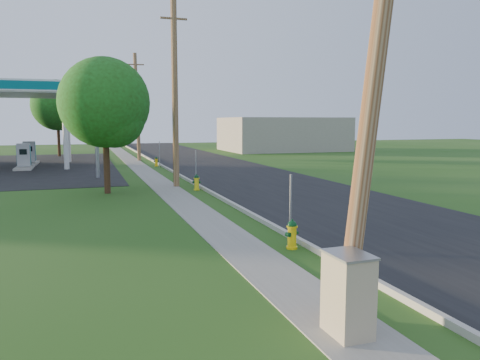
# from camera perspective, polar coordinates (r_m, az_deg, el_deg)

# --- Properties ---
(ground_plane) EXTENTS (140.00, 140.00, 0.00)m
(ground_plane) POSITION_cam_1_polar(r_m,az_deg,el_deg) (10.09, 15.06, -13.33)
(ground_plane) COLOR #1B4810
(ground_plane) RESTS_ON ground
(road) EXTENTS (8.00, 120.00, 0.02)m
(road) POSITION_cam_1_polar(r_m,az_deg,el_deg) (20.65, 10.13, -2.69)
(road) COLOR black
(road) RESTS_ON ground
(curb) EXTENTS (0.15, 120.00, 0.15)m
(curb) POSITION_cam_1_polar(r_m,az_deg,el_deg) (19.06, -0.49, -3.19)
(curb) COLOR #ABA79C
(curb) RESTS_ON ground
(sidewalk) EXTENTS (1.50, 120.00, 0.03)m
(sidewalk) POSITION_cam_1_polar(r_m,az_deg,el_deg) (18.61, -5.63, -3.66)
(sidewalk) COLOR gray
(sidewalk) RESTS_ON ground
(utility_pole_near) EXTENTS (1.40, 0.32, 9.48)m
(utility_pole_near) POSITION_cam_1_polar(r_m,az_deg,el_deg) (8.41, 16.53, 15.88)
(utility_pole_near) COLOR brown
(utility_pole_near) RESTS_ON ground
(utility_pole_mid) EXTENTS (1.40, 0.32, 9.80)m
(utility_pole_mid) POSITION_cam_1_polar(r_m,az_deg,el_deg) (25.32, -7.93, 10.37)
(utility_pole_mid) COLOR brown
(utility_pole_mid) RESTS_ON ground
(utility_pole_far) EXTENTS (1.40, 0.32, 9.50)m
(utility_pole_far) POSITION_cam_1_polar(r_m,az_deg,el_deg) (43.11, -12.43, 8.69)
(utility_pole_far) COLOR brown
(utility_pole_far) RESTS_ON ground
(sign_post_near) EXTENTS (0.05, 0.04, 2.00)m
(sign_post_near) POSITION_cam_1_polar(r_m,az_deg,el_deg) (13.49, 6.18, -3.54)
(sign_post_near) COLOR gray
(sign_post_near) RESTS_ON ground
(sign_post_mid) EXTENTS (0.05, 0.04, 2.00)m
(sign_post_mid) POSITION_cam_1_polar(r_m,az_deg,el_deg) (24.60, -5.40, 1.28)
(sign_post_mid) COLOR gray
(sign_post_mid) RESTS_ON ground
(sign_post_far) EXTENTS (0.05, 0.04, 2.00)m
(sign_post_far) POSITION_cam_1_polar(r_m,az_deg,el_deg) (36.54, -9.79, 3.10)
(sign_post_far) COLOR gray
(sign_post_far) RESTS_ON ground
(fuel_pump_ne) EXTENTS (1.20, 3.20, 1.90)m
(fuel_pump_ne) POSITION_cam_1_polar(r_m,az_deg,el_deg) (38.16, -24.84, 2.29)
(fuel_pump_ne) COLOR #ABA79C
(fuel_pump_ne) RESTS_ON ground
(fuel_pump_se) EXTENTS (1.20, 3.20, 1.90)m
(fuel_pump_se) POSITION_cam_1_polar(r_m,az_deg,el_deg) (42.13, -24.26, 2.71)
(fuel_pump_se) COLOR #ABA79C
(fuel_pump_se) RESTS_ON ground
(price_pylon) EXTENTS (0.34, 2.04, 6.85)m
(price_pylon) POSITION_cam_1_polar(r_m,az_deg,el_deg) (30.40, -17.29, 10.46)
(price_pylon) COLOR gray
(price_pylon) RESTS_ON ground
(distant_building) EXTENTS (14.00, 10.00, 4.00)m
(distant_building) POSITION_cam_1_polar(r_m,az_deg,el_deg) (57.77, 5.26, 5.59)
(distant_building) COLOR gray
(distant_building) RESTS_ON ground
(tree_verge) EXTENTS (4.33, 4.33, 6.57)m
(tree_verge) POSITION_cam_1_polar(r_m,az_deg,el_deg) (23.54, -15.93, 8.65)
(tree_verge) COLOR #322214
(tree_verge) RESTS_ON ground
(tree_lot) EXTENTS (5.08, 5.08, 7.70)m
(tree_lot) POSITION_cam_1_polar(r_m,az_deg,el_deg) (50.82, -21.28, 8.29)
(tree_lot) COLOR #322214
(tree_lot) RESTS_ON ground
(hydrant_near) EXTENTS (0.43, 0.38, 0.83)m
(hydrant_near) POSITION_cam_1_polar(r_m,az_deg,el_deg) (13.02, 6.37, -6.59)
(hydrant_near) COLOR yellow
(hydrant_near) RESTS_ON ground
(hydrant_mid) EXTENTS (0.43, 0.38, 0.83)m
(hydrant_mid) POSITION_cam_1_polar(r_m,az_deg,el_deg) (24.03, -5.31, -0.28)
(hydrant_mid) COLOR yellow
(hydrant_mid) RESTS_ON ground
(hydrant_far) EXTENTS (0.40, 0.36, 0.77)m
(hydrant_far) POSITION_cam_1_polar(r_m,az_deg,el_deg) (37.49, -10.17, 2.24)
(hydrant_far) COLOR yellow
(hydrant_far) RESTS_ON ground
(utility_cabinet) EXTENTS (0.63, 0.82, 1.39)m
(utility_cabinet) POSITION_cam_1_polar(r_m,az_deg,el_deg) (7.98, 13.03, -13.48)
(utility_cabinet) COLOR tan
(utility_cabinet) RESTS_ON ground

